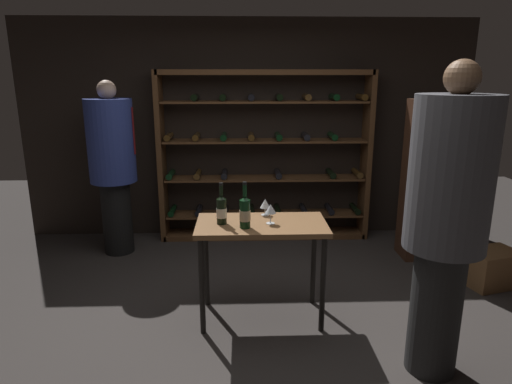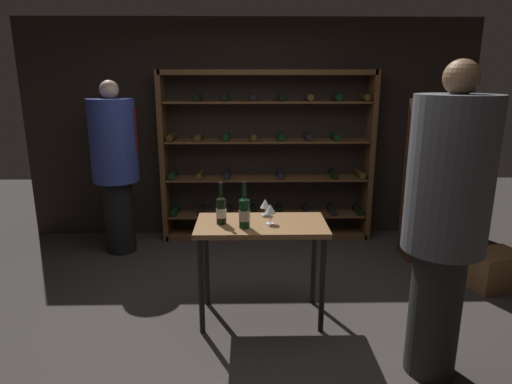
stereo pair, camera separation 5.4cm
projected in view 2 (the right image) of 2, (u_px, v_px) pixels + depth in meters
The scene contains 12 objects.
ground_plane at pixel (252, 321), 3.62m from camera, with size 10.39×10.39×0.00m, color #383330.
back_wall at pixel (250, 130), 5.40m from camera, with size 5.43×0.10×2.61m, color black.
wine_rack at pixel (267, 158), 5.28m from camera, with size 2.53×0.32×2.02m.
tasting_table at pixel (261, 236), 3.50m from camera, with size 1.03×0.55×0.83m.
person_host_in_suit at pixel (115, 161), 4.82m from camera, with size 0.51×0.50×1.91m.
person_bystander_red_print at pixel (446, 212), 2.73m from camera, with size 0.51×0.51×2.05m.
wine_crate at pixel (494, 269), 4.18m from camera, with size 0.48×0.34×0.35m, color brown.
display_cabinet at pixel (429, 182), 4.70m from camera, with size 0.44×0.36×1.72m, color #4C2D1E.
wine_bottle_amber_reserve at pixel (221, 209), 3.43m from camera, with size 0.08×0.08×0.33m.
wine_bottle_red_label at pixel (244, 212), 3.33m from camera, with size 0.09×0.09×0.36m.
wine_glass_stemmed_center at pixel (270, 210), 3.42m from camera, with size 0.09×0.09×0.16m.
wine_glass_stemmed_left at pixel (265, 204), 3.64m from camera, with size 0.08×0.08×0.14m.
Camera 2 is at (-0.03, -3.22, 1.95)m, focal length 30.89 mm.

